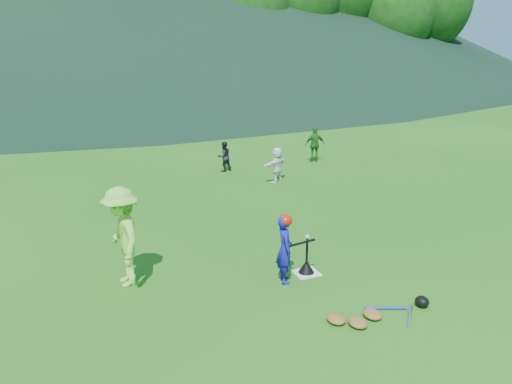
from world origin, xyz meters
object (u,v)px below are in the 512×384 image
batter_child (285,249)px  fielder_c (315,145)px  fielder_b (224,156)px  equipment_pile (373,314)px  batting_tee (306,267)px  adult_coach (123,237)px  home_plate (306,273)px  fielder_d (277,165)px

batter_child → fielder_c: fielder_c is taller
fielder_b → equipment_pile: 9.81m
batting_tee → adult_coach: bearing=164.9°
batter_child → fielder_c: size_ratio=1.00×
fielder_c → equipment_pile: bearing=75.1°
adult_coach → batting_tee: adult_coach is taller
home_plate → equipment_pile: (0.23, -1.82, 0.06)m
fielder_c → adult_coach: bearing=51.6°
equipment_pile → batter_child: bearing=113.9°
home_plate → equipment_pile: equipment_pile is taller
home_plate → fielder_c: bearing=60.4°
fielder_b → fielder_d: size_ratio=0.93×
adult_coach → home_plate: bearing=71.4°
batter_child → fielder_b: batter_child is taller
batter_child → batting_tee: 0.73m
batter_child → batting_tee: (0.52, 0.13, -0.50)m
fielder_c → fielder_b: bearing=10.1°
home_plate → fielder_b: bearing=82.3°
batting_tee → batter_child: bearing=-165.6°
fielder_b → fielder_d: (1.08, -1.90, 0.04)m
home_plate → adult_coach: bearing=164.9°
batting_tee → home_plate: bearing=0.0°
home_plate → fielder_d: (2.15, 6.05, 0.53)m
equipment_pile → batting_tee: bearing=97.1°
home_plate → fielder_d: 6.44m
fielder_d → batting_tee: (-2.15, -6.05, -0.41)m
adult_coach → equipment_pile: (3.42, -2.68, -0.83)m
batter_child → fielder_b: (1.59, 8.08, -0.12)m
adult_coach → fielder_d: 7.46m
adult_coach → fielder_d: bearing=130.6°
adult_coach → fielder_d: size_ratio=1.66×
home_plate → fielder_d: bearing=70.4°
batter_child → equipment_pile: size_ratio=0.70×
fielder_b → equipment_pile: (-0.84, -9.76, -0.44)m
batting_tee → equipment_pile: batting_tee is taller
home_plate → batter_child: bearing=-165.6°
fielder_c → batting_tee: bearing=69.3°
fielder_b → fielder_c: bearing=166.1°
batter_child → home_plate: bearing=-61.8°
home_plate → batter_child: batter_child is taller
batter_child → adult_coach: bearing=83.3°
home_plate → adult_coach: (-3.20, 0.86, 0.89)m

